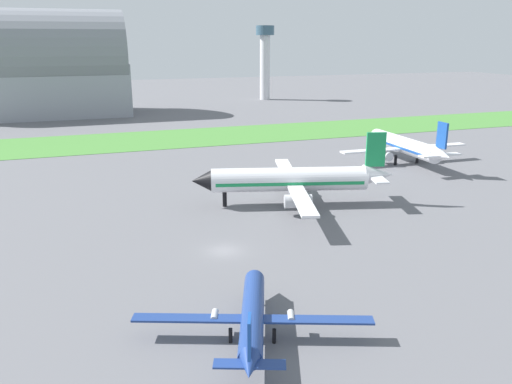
{
  "coord_description": "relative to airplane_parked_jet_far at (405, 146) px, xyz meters",
  "views": [
    {
      "loc": [
        -16.32,
        -59.31,
        26.02
      ],
      "look_at": [
        9.25,
        14.18,
        3.0
      ],
      "focal_mm": 36.29,
      "sensor_mm": 36.0,
      "label": 1
    }
  ],
  "objects": [
    {
      "name": "airplane_parked_jet_far",
      "position": [
        0.0,
        0.0,
        0.0
      ],
      "size": [
        30.29,
        29.69,
        10.71
      ],
      "rotation": [
        0.0,
        0.0,
        1.55
      ],
      "color": "white",
      "rests_on": "ground_plane"
    },
    {
      "name": "grass_taxiway_strip",
      "position": [
        -50.49,
        45.55,
        -3.82
      ],
      "size": [
        360.0,
        28.0,
        0.08
      ],
      "primitive_type": "cube",
      "color": "#478438",
      "rests_on": "ground_plane"
    },
    {
      "name": "airplane_foreground_turboprop",
      "position": [
        -53.61,
        -54.68,
        -1.49
      ],
      "size": [
        20.72,
        17.94,
        6.48
      ],
      "rotation": [
        0.0,
        0.0,
        1.21
      ],
      "color": "navy",
      "rests_on": "ground_plane"
    },
    {
      "name": "airplane_midfield_jet",
      "position": [
        -34.67,
        -19.5,
        0.4
      ],
      "size": [
        32.51,
        32.88,
        11.83
      ],
      "rotation": [
        0.0,
        0.0,
        2.88
      ],
      "color": "white",
      "rests_on": "ground_plane"
    },
    {
      "name": "hangar_distant",
      "position": [
        -75.4,
        104.06,
        12.71
      ],
      "size": [
        54.84,
        30.69,
        36.04
      ],
      "color": "#9399A3",
      "rests_on": "ground_plane"
    },
    {
      "name": "control_tower",
      "position": [
        14.21,
        127.23,
        15.15
      ],
      "size": [
        8.0,
        8.0,
        31.78
      ],
      "color": "silver",
      "rests_on": "ground_plane"
    },
    {
      "name": "ground_plane",
      "position": [
        -50.49,
        -34.27,
        -3.86
      ],
      "size": [
        600.0,
        600.0,
        0.0
      ],
      "primitive_type": "plane",
      "color": "slate"
    }
  ]
}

